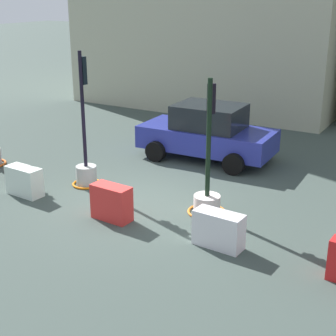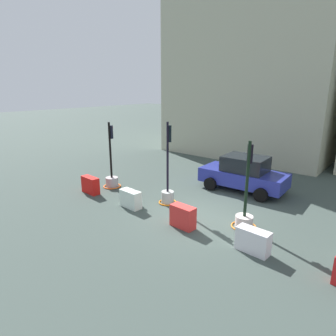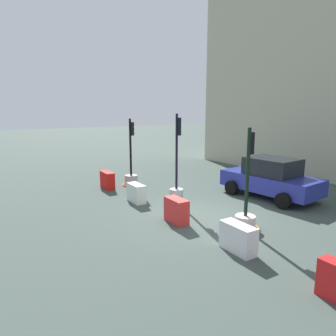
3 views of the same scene
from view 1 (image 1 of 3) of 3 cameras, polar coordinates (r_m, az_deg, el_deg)
ground_plane at (r=13.13m, az=-3.62°, el=-3.98°), size 120.00×120.00×0.00m
traffic_light_1 at (r=14.29m, az=-9.21°, el=0.60°), size 0.82×0.82×3.72m
traffic_light_2 at (r=12.39m, az=4.44°, el=-2.67°), size 0.96×0.96×3.33m
construction_barrier_1 at (r=14.02m, az=-15.84°, el=-1.43°), size 1.05×0.50×0.78m
construction_barrier_2 at (r=12.14m, az=-6.36°, el=-3.89°), size 1.00×0.50×0.85m
construction_barrier_3 at (r=10.88m, az=5.71°, el=-6.92°), size 1.10×0.50×0.79m
car_blue_estate at (r=16.33m, az=4.47°, el=3.99°), size 4.36×2.40×1.79m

